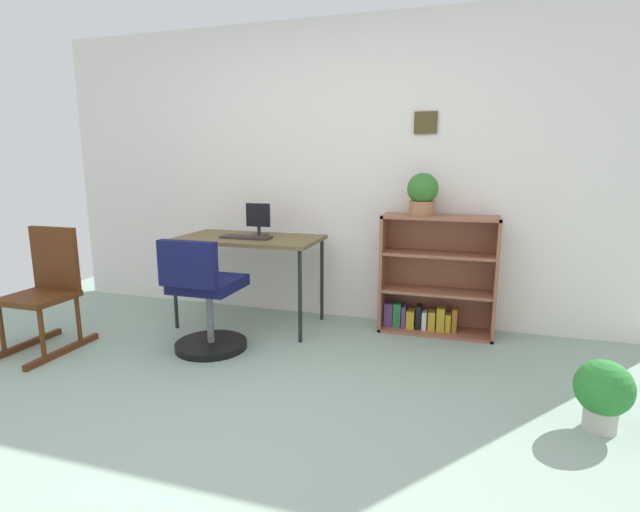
% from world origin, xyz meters
% --- Properties ---
extents(ground_plane, '(6.24, 6.24, 0.00)m').
position_xyz_m(ground_plane, '(0.00, 0.00, 0.00)').
color(ground_plane, '#8CA595').
extents(wall_back, '(5.20, 0.12, 2.50)m').
position_xyz_m(wall_back, '(0.00, 2.15, 1.25)').
color(wall_back, silver).
rests_on(wall_back, ground_plane).
extents(desk, '(1.16, 0.64, 0.74)m').
position_xyz_m(desk, '(-0.58, 1.67, 0.69)').
color(desk, brown).
rests_on(desk, ground_plane).
extents(monitor, '(0.21, 0.15, 0.27)m').
position_xyz_m(monitor, '(-0.53, 1.75, 0.87)').
color(monitor, '#262628').
rests_on(monitor, desk).
extents(keyboard, '(0.41, 0.15, 0.02)m').
position_xyz_m(keyboard, '(-0.57, 1.60, 0.75)').
color(keyboard, '#362828').
rests_on(keyboard, desk).
extents(office_chair, '(0.52, 0.55, 0.84)m').
position_xyz_m(office_chair, '(-0.62, 1.02, 0.37)').
color(office_chair, black).
rests_on(office_chair, ground_plane).
extents(rocking_chair, '(0.42, 0.64, 0.88)m').
position_xyz_m(rocking_chair, '(-1.76, 0.75, 0.45)').
color(rocking_chair, '#50280F').
rests_on(rocking_chair, ground_plane).
extents(bookshelf_low, '(0.88, 0.30, 0.94)m').
position_xyz_m(bookshelf_low, '(0.90, 1.96, 0.42)').
color(bookshelf_low, '#93573E').
rests_on(bookshelf_low, ground_plane).
extents(potted_plant_on_shelf, '(0.24, 0.24, 0.32)m').
position_xyz_m(potted_plant_on_shelf, '(0.78, 1.90, 1.11)').
color(potted_plant_on_shelf, '#9E6642').
rests_on(potted_plant_on_shelf, bookshelf_low).
extents(potted_plant_floor, '(0.28, 0.28, 0.37)m').
position_xyz_m(potted_plant_floor, '(1.83, 0.70, 0.21)').
color(potted_plant_floor, '#B7B2A8').
rests_on(potted_plant_floor, ground_plane).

